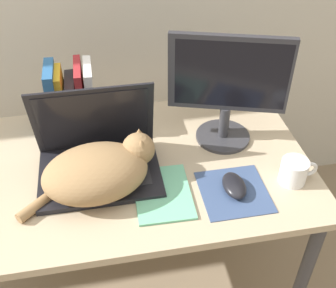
{
  "coord_description": "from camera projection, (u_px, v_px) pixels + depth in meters",
  "views": [
    {
      "loc": [
        -0.1,
        -0.68,
        1.67
      ],
      "look_at": [
        0.09,
        0.32,
        0.83
      ],
      "focal_mm": 45.0,
      "sensor_mm": 36.0,
      "label": 1
    }
  ],
  "objects": [
    {
      "name": "cat",
      "position": [
        99.0,
        171.0,
        1.26
      ],
      "size": [
        0.43,
        0.27,
        0.16
      ],
      "color": "#99754C",
      "rests_on": "desk"
    },
    {
      "name": "desk",
      "position": [
        141.0,
        182.0,
        1.45
      ],
      "size": [
        1.12,
        0.71,
        0.73
      ],
      "color": "tan",
      "rests_on": "ground_plane"
    },
    {
      "name": "laptop",
      "position": [
        98.0,
        157.0,
        1.34
      ],
      "size": [
        0.38,
        0.28,
        0.29
      ],
      "color": "black",
      "rests_on": "desk"
    },
    {
      "name": "external_monitor",
      "position": [
        228.0,
        86.0,
        1.37
      ],
      "size": [
        0.38,
        0.19,
        0.39
      ],
      "color": "#333338",
      "rests_on": "desk"
    },
    {
      "name": "computer_mouse",
      "position": [
        234.0,
        185.0,
        1.28
      ],
      "size": [
        0.07,
        0.11,
        0.04
      ],
      "color": "black",
      "rests_on": "mousepad"
    },
    {
      "name": "mousepad",
      "position": [
        234.0,
        192.0,
        1.29
      ],
      "size": [
        0.2,
        0.21,
        0.0
      ],
      "color": "#384C75",
      "rests_on": "desk"
    },
    {
      "name": "book_row",
      "position": [
        71.0,
        99.0,
        1.49
      ],
      "size": [
        0.17,
        0.16,
        0.25
      ],
      "color": "#285B93",
      "rests_on": "desk"
    },
    {
      "name": "notepad",
      "position": [
        163.0,
        193.0,
        1.28
      ],
      "size": [
        0.17,
        0.24,
        0.01
      ],
      "color": "#6BBC93",
      "rests_on": "desk"
    },
    {
      "name": "mug",
      "position": [
        294.0,
        171.0,
        1.31
      ],
      "size": [
        0.12,
        0.09,
        0.08
      ],
      "color": "white",
      "rests_on": "desk"
    }
  ]
}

